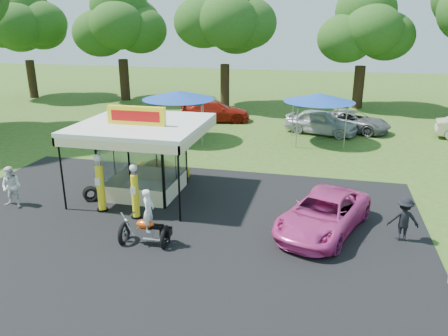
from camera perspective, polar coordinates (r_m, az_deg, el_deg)
The scene contains 20 objects.
ground at distance 15.81m, azimuth -10.56°, elevation -10.52°, with size 120.00×120.00×0.00m, color #2D5019.
asphalt_apron at distance 17.43m, azimuth -7.93°, elevation -7.40°, with size 20.00×14.00×0.04m, color black.
gas_station_kiosk at distance 20.09m, azimuth -10.43°, elevation 1.45°, with size 5.40×5.40×4.18m.
gas_pump_left at distance 18.76m, azimuth -15.86°, elevation -2.07°, with size 0.47×0.47×2.52m.
gas_pump_right at distance 17.80m, azimuth -11.54°, elevation -3.20°, with size 0.43×0.43×2.32m.
motorcycle at distance 15.75m, azimuth -9.98°, elevation -7.08°, with size 1.88×0.95×2.21m.
spare_tires at distance 20.24m, azimuth -17.02°, elevation -3.28°, with size 0.87×0.67×0.70m.
kiosk_car at distance 22.42m, azimuth -8.01°, elevation -0.10°, with size 1.13×2.82×0.96m, color yellow.
pink_sedan at distance 16.97m, azimuth 12.83°, elevation -5.87°, with size 2.36×5.12×1.42m, color #D0388C.
spectator_west at distance 20.76m, azimuth -26.00°, elevation -2.22°, with size 0.87×0.68×1.79m, color white.
spectator_east_a at distance 17.09m, azimuth 22.42°, elevation -6.22°, with size 1.09×0.63×1.69m, color black.
bg_car_b at distance 34.94m, azimuth -1.20°, elevation 7.41°, with size 2.24×5.51×1.60m, color maroon.
bg_car_c at distance 31.65m, azimuth 12.59°, elevation 5.88°, with size 2.03×5.03×1.71m, color #B0B1B5.
bg_car_d at distance 33.09m, azimuth 16.54°, elevation 5.86°, with size 2.39×5.18×1.44m, color #5C5C5E.
tent_west at distance 29.01m, azimuth -5.97°, elevation 9.41°, with size 4.75×4.75×3.32m.
tent_east at distance 29.07m, azimuth 12.35°, elevation 8.91°, with size 4.59×4.59×3.21m.
oak_far_a at distance 49.82m, azimuth -24.54°, elevation 16.12°, with size 8.99×8.99×10.65m.
oak_far_b at distance 45.37m, azimuth -13.35°, elevation 17.54°, with size 9.31×9.31×11.11m.
oak_far_c at distance 40.43m, azimuth 0.12°, elevation 17.78°, with size 9.34×9.34×11.00m.
oak_far_d at distance 41.85m, azimuth 17.81°, elevation 16.57°, with size 8.83×8.83×10.51m.
Camera 1 is at (5.92, -12.52, 7.63)m, focal length 35.00 mm.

